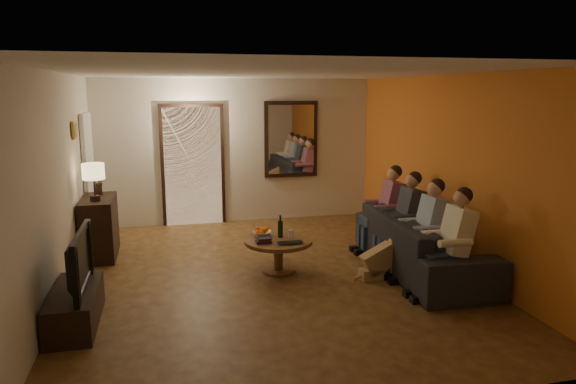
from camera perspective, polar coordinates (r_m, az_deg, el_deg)
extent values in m
cube|color=#492B13|center=(6.80, -1.89, -9.32)|extent=(5.00, 6.00, 0.01)
cube|color=white|center=(6.37, -2.04, 13.16)|extent=(5.00, 6.00, 0.01)
cube|color=beige|center=(9.39, -5.68, 4.52)|extent=(5.00, 0.02, 2.60)
cube|color=beige|center=(3.64, 7.68, -6.14)|extent=(5.00, 0.02, 2.60)
cube|color=beige|center=(6.45, -24.29, 0.54)|extent=(0.02, 6.00, 2.60)
cube|color=beige|center=(7.37, 17.45, 2.25)|extent=(0.02, 6.00, 2.60)
cube|color=orange|center=(7.37, 17.38, 2.24)|extent=(0.01, 6.00, 2.60)
cube|color=#FFE0A5|center=(9.32, -10.51, 2.79)|extent=(1.00, 0.06, 2.10)
cube|color=black|center=(9.31, -10.51, 2.79)|extent=(1.12, 0.04, 2.22)
cube|color=silver|center=(9.37, -8.96, 1.96)|extent=(0.45, 0.03, 1.70)
cube|color=black|center=(9.52, 0.33, 5.88)|extent=(1.00, 0.05, 1.40)
cube|color=white|center=(9.49, 0.38, 5.86)|extent=(0.86, 0.02, 1.26)
cube|color=white|center=(8.72, -21.19, 1.45)|extent=(0.06, 0.85, 2.04)
cube|color=#B28C33|center=(7.65, -22.65, 6.36)|extent=(0.03, 0.28, 0.24)
cube|color=brown|center=(7.65, -22.54, 6.37)|extent=(0.01, 0.22, 0.18)
cube|color=black|center=(7.94, -20.21, -3.70)|extent=(0.45, 0.98, 0.87)
cube|color=black|center=(5.84, -22.57, -11.74)|extent=(0.45, 1.14, 0.38)
imported|color=black|center=(5.67, -22.95, -7.11)|extent=(1.06, 0.14, 0.61)
imported|color=black|center=(7.12, 14.56, -5.54)|extent=(2.63, 1.16, 0.75)
cylinder|color=brown|center=(6.88, -1.07, -7.08)|extent=(1.10, 1.10, 0.45)
imported|color=white|center=(6.97, -2.92, -4.63)|extent=(0.26, 0.26, 0.06)
cylinder|color=silver|center=(6.88, 0.30, -4.67)|extent=(0.06, 0.06, 0.10)
imported|color=black|center=(6.57, 0.31, -5.79)|extent=(0.33, 0.21, 0.03)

